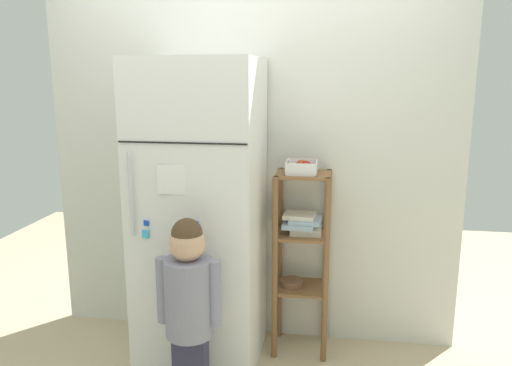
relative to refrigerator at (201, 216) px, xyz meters
name	(u,v)px	position (x,y,z in m)	size (l,w,h in m)	color
ground_plane	(241,360)	(0.24, -0.02, -0.92)	(6.00, 6.00, 0.00)	tan
kitchen_wall_back	(251,165)	(0.24, 0.36, 0.25)	(2.66, 0.03, 2.33)	silver
refrigerator	(201,216)	(0.00, 0.00, 0.00)	(0.69, 0.70, 1.83)	white
child_standing	(189,297)	(0.07, -0.50, -0.28)	(0.34, 0.25, 1.05)	#32314B
pantry_shelf_unit	(301,245)	(0.59, 0.18, -0.22)	(0.34, 0.30, 1.16)	brown
fruit_bin	(303,168)	(0.59, 0.18, 0.28)	(0.18, 0.19, 0.08)	white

